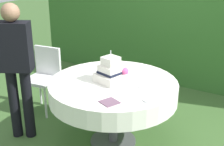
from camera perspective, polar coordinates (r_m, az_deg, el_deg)
ground_plane at (r=3.75m, az=0.22°, el=-12.45°), size 20.00×20.00×0.00m
cake_table at (r=3.43m, az=0.23°, el=-3.22°), size 1.42×1.42×0.77m
wedding_cake at (r=3.35m, az=-0.13°, el=0.15°), size 0.35×0.34×0.35m
serving_plate_near at (r=3.77m, az=3.24°, el=0.94°), size 0.13×0.13×0.01m
serving_plate_far at (r=3.26m, az=5.72°, el=-2.50°), size 0.10×0.10×0.01m
serving_plate_left at (r=2.98m, az=7.04°, el=-4.99°), size 0.14×0.14×0.01m
napkin_stack at (r=2.92m, az=-0.46°, el=-5.40°), size 0.20×0.20×0.01m
garden_chair at (r=4.35m, az=-12.37°, el=0.01°), size 0.45×0.45×0.89m
standing_person at (r=3.61m, az=-17.25°, el=1.67°), size 0.41×0.35×1.60m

